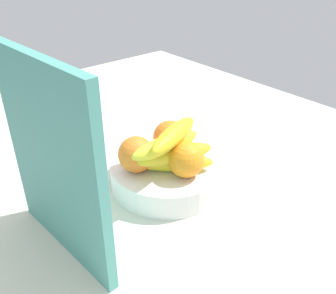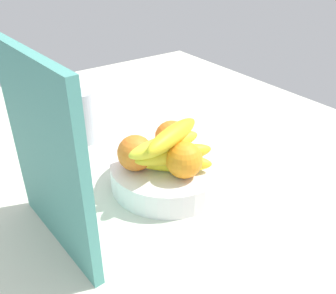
# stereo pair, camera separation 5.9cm
# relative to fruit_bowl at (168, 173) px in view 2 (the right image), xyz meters

# --- Properties ---
(ground_plane) EXTENTS (1.80, 1.40, 0.03)m
(ground_plane) POSITION_rel_fruit_bowl_xyz_m (-0.03, 0.01, -0.04)
(ground_plane) COLOR beige
(fruit_bowl) EXTENTS (0.26, 0.26, 0.06)m
(fruit_bowl) POSITION_rel_fruit_bowl_xyz_m (0.00, 0.00, 0.00)
(fruit_bowl) COLOR white
(fruit_bowl) RESTS_ON ground_plane
(orange_front_left) EXTENTS (0.08, 0.08, 0.08)m
(orange_front_left) POSITION_rel_fruit_bowl_xyz_m (0.03, -0.03, 0.07)
(orange_front_left) COLOR orange
(orange_front_left) RESTS_ON fruit_bowl
(orange_front_right) EXTENTS (0.08, 0.08, 0.08)m
(orange_front_right) POSITION_rel_fruit_bowl_xyz_m (0.02, 0.07, 0.07)
(orange_front_right) COLOR orange
(orange_front_right) RESTS_ON fruit_bowl
(orange_center) EXTENTS (0.08, 0.08, 0.08)m
(orange_center) POSITION_rel_fruit_bowl_xyz_m (-0.06, 0.00, 0.07)
(orange_center) COLOR orange
(orange_center) RESTS_ON fruit_bowl
(banana_bunch) EXTENTS (0.14, 0.19, 0.11)m
(banana_bunch) POSITION_rel_fruit_bowl_xyz_m (-0.03, 0.01, 0.08)
(banana_bunch) COLOR yellow
(banana_bunch) RESTS_ON fruit_bowl
(cutting_board) EXTENTS (0.28, 0.04, 0.36)m
(cutting_board) POSITION_rel_fruit_bowl_xyz_m (-0.04, 0.27, 0.15)
(cutting_board) COLOR teal
(cutting_board) RESTS_ON ground_plane
(thermos_tumbler) EXTENTS (0.07, 0.07, 0.14)m
(thermos_tumbler) POSITION_rel_fruit_bowl_xyz_m (0.30, 0.07, 0.04)
(thermos_tumbler) COLOR #AFB5C3
(thermos_tumbler) RESTS_ON ground_plane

